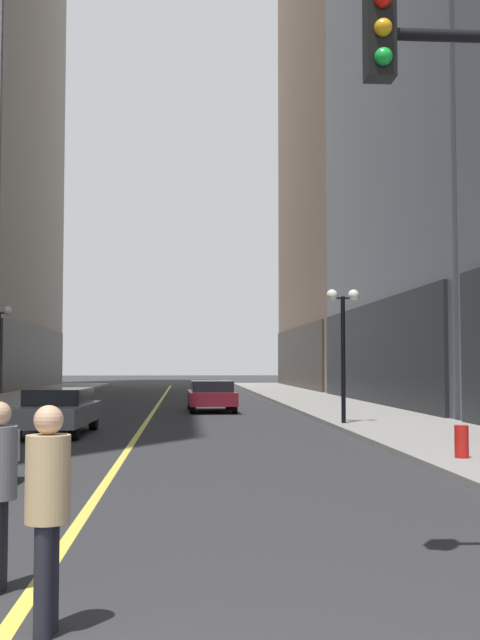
{
  "coord_description": "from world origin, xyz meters",
  "views": [
    {
      "loc": [
        1.35,
        -3.7,
        2.04
      ],
      "look_at": [
        3.71,
        30.14,
        3.93
      ],
      "focal_mm": 44.14,
      "sensor_mm": 36.0,
      "label": 1
    }
  ],
  "objects_px": {
    "fire_hydrant_right": "(462,445)",
    "car_maroon": "(211,395)",
    "car_grey": "(58,410)",
    "pedestrian_in_tan_trench": "(48,500)",
    "street_lamp_right_mid": "(343,326)"
  },
  "relations": [
    {
      "from": "car_maroon",
      "to": "pedestrian_in_tan_trench",
      "type": "bearing_deg",
      "value": -94.47
    },
    {
      "from": "car_grey",
      "to": "car_maroon",
      "type": "relative_size",
      "value": 1.07
    },
    {
      "from": "street_lamp_right_mid",
      "to": "fire_hydrant_right",
      "type": "xyz_separation_m",
      "value": [
        0.5,
        -9.35,
        -2.86
      ]
    },
    {
      "from": "car_maroon",
      "to": "street_lamp_right_mid",
      "type": "relative_size",
      "value": 1.01
    },
    {
      "from": "car_maroon",
      "to": "street_lamp_right_mid",
      "type": "xyz_separation_m",
      "value": [
        3.94,
        -8.64,
        2.54
      ]
    },
    {
      "from": "car_grey",
      "to": "street_lamp_right_mid",
      "type": "bearing_deg",
      "value": 11.99
    },
    {
      "from": "fire_hydrant_right",
      "to": "car_maroon",
      "type": "bearing_deg",
      "value": 103.86
    },
    {
      "from": "pedestrian_in_tan_trench",
      "to": "car_grey",
      "type": "bearing_deg",
      "value": 98.79
    },
    {
      "from": "car_grey",
      "to": "car_maroon",
      "type": "height_order",
      "value": "same"
    },
    {
      "from": "car_grey",
      "to": "car_maroon",
      "type": "distance_m",
      "value": 11.52
    },
    {
      "from": "pedestrian_in_tan_trench",
      "to": "street_lamp_right_mid",
      "type": "xyz_separation_m",
      "value": [
        6.08,
        18.79,
        2.25
      ]
    },
    {
      "from": "pedestrian_in_tan_trench",
      "to": "street_lamp_right_mid",
      "type": "bearing_deg",
      "value": 72.06
    },
    {
      "from": "car_grey",
      "to": "pedestrian_in_tan_trench",
      "type": "distance_m",
      "value": 17.15
    },
    {
      "from": "pedestrian_in_tan_trench",
      "to": "fire_hydrant_right",
      "type": "height_order",
      "value": "pedestrian_in_tan_trench"
    },
    {
      "from": "car_grey",
      "to": "car_maroon",
      "type": "bearing_deg",
      "value": 65.56
    }
  ]
}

